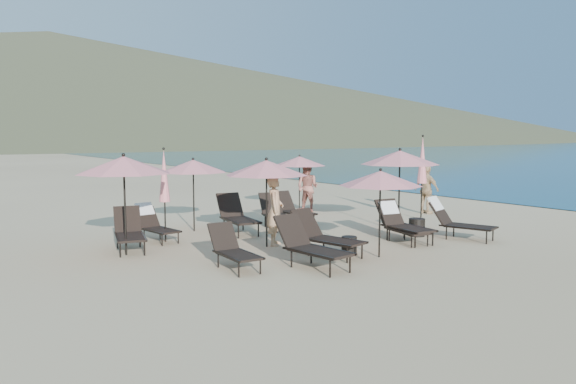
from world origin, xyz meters
TOP-DOWN VIEW (x-y plane):
  - ground at (0.00, 0.00)m, footprint 800.00×800.00m
  - volcanic_headland at (71.37, 302.62)m, footprint 690.00×690.00m
  - lounger_0 at (-4.26, 0.27)m, footprint 0.68×1.56m
  - lounger_1 at (-2.92, -0.59)m, footprint 0.87×1.87m
  - lounger_2 at (-1.93, 0.14)m, footprint 1.03×1.87m
  - lounger_3 at (0.81, 0.33)m, footprint 0.92×1.86m
  - lounger_4 at (0.72, 0.32)m, footprint 0.88×1.67m
  - lounger_5 at (2.23, -0.26)m, footprint 1.12×1.84m
  - lounger_6 at (-5.36, 3.36)m, footprint 1.07×1.81m
  - lounger_7 at (-4.41, 4.13)m, footprint 0.74×1.58m
  - lounger_8 at (-2.06, 3.91)m, footprint 1.00×1.93m
  - lounger_9 at (-0.69, 3.95)m, footprint 1.07×1.82m
  - lounger_10 at (0.26, 4.42)m, footprint 0.69×1.67m
  - umbrella_open_0 at (-5.64, 2.82)m, footprint 2.18×2.18m
  - umbrella_open_1 at (-2.48, 1.74)m, footprint 2.05×2.05m
  - umbrella_open_2 at (1.83, 1.43)m, footprint 2.22×2.22m
  - umbrella_open_3 at (-2.94, 4.84)m, footprint 1.96×1.96m
  - umbrella_open_4 at (2.08, 6.54)m, footprint 1.89×1.89m
  - umbrella_open_5 at (-1.04, -0.70)m, footprint 1.88×1.88m
  - umbrella_closed_0 at (4.14, 2.62)m, footprint 0.32×0.32m
  - umbrella_closed_1 at (-4.25, 3.82)m, footprint 0.29×0.29m
  - side_table_0 at (-1.40, -0.09)m, footprint 0.36×0.36m
  - side_table_1 at (1.66, 0.60)m, footprint 0.44×0.44m
  - beachgoer_a at (-2.17, 1.83)m, footprint 0.74×0.76m
  - beachgoer_b at (2.20, 6.21)m, footprint 0.92×1.03m
  - beachgoer_c at (5.24, 3.35)m, footprint 0.45×1.01m

SIDE VIEW (x-z plane):
  - ground at x=0.00m, z-range 0.00..0.00m
  - side_table_0 at x=-1.40m, z-range 0.00..0.42m
  - side_table_1 at x=1.66m, z-range 0.00..0.48m
  - lounger_0 at x=-4.26m, z-range -0.03..0.85m
  - lounger_10 at x=0.26m, z-range -0.03..0.92m
  - lounger_7 at x=-4.41m, z-range -0.02..0.93m
  - lounger_6 at x=-5.36m, z-range -0.03..0.95m
  - lounger_9 at x=-0.69m, z-range -0.03..0.95m
  - lounger_4 at x=0.72m, z-range -0.02..0.97m
  - lounger_2 at x=-1.93m, z-range -0.03..0.98m
  - lounger_3 at x=0.81m, z-range -0.03..0.99m
  - lounger_1 at x=-2.92m, z-range -0.03..1.01m
  - lounger_8 at x=-2.06m, z-range -0.03..1.02m
  - lounger_5 at x=2.23m, z-range -0.02..1.06m
  - beachgoer_c at x=5.24m, z-range 0.00..1.70m
  - beachgoer_b at x=2.20m, z-range 0.00..1.75m
  - beachgoer_a at x=-2.17m, z-range 0.00..1.76m
  - umbrella_closed_1 at x=-4.25m, z-range 0.48..2.91m
  - umbrella_open_5 at x=-1.04m, z-range 0.78..2.80m
  - umbrella_open_4 at x=2.08m, z-range 0.78..2.82m
  - umbrella_open_3 at x=-2.94m, z-range 0.81..2.92m
  - umbrella_closed_0 at x=4.14m, z-range 0.54..3.29m
  - umbrella_open_1 at x=-2.48m, z-range 0.85..3.06m
  - umbrella_open_0 at x=-5.64m, z-range 0.90..3.25m
  - umbrella_open_2 at x=1.83m, z-range 0.92..3.30m
  - volcanic_headland at x=71.37m, z-range -1.01..53.99m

